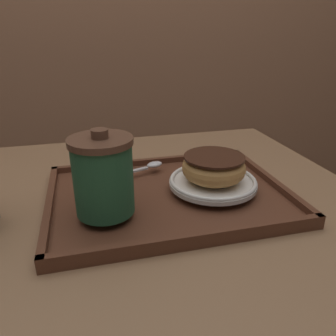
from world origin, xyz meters
The scene contains 6 objects.
cafe_table centered at (0.00, 0.00, 0.55)m, with size 0.81×0.83×0.74m.
serving_tray centered at (0.02, 0.02, 0.75)m, with size 0.43×0.32×0.02m.
coffee_cup_front centered at (-0.10, -0.03, 0.83)m, with size 0.10×0.10×0.14m.
plate_with_chocolate_donut centered at (0.10, 0.01, 0.77)m, with size 0.16×0.16×0.01m.
donut_chocolate_glazed centered at (0.10, 0.01, 0.80)m, with size 0.12×0.12×0.04m.
spoon centered at (-0.01, 0.12, 0.77)m, with size 0.16×0.06×0.01m.
Camera 1 is at (-0.11, -0.50, 1.04)m, focal length 35.00 mm.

